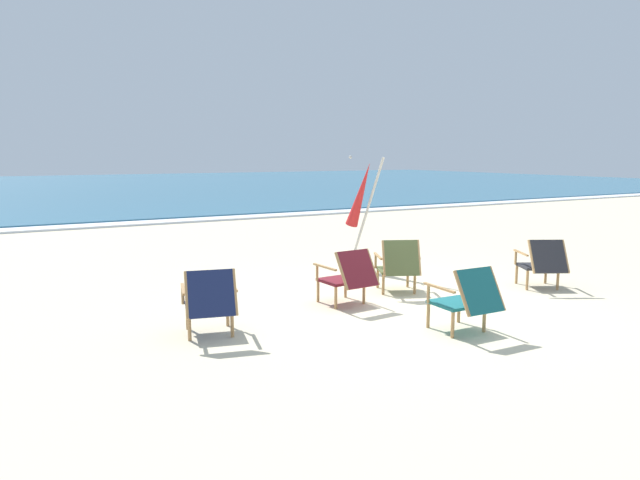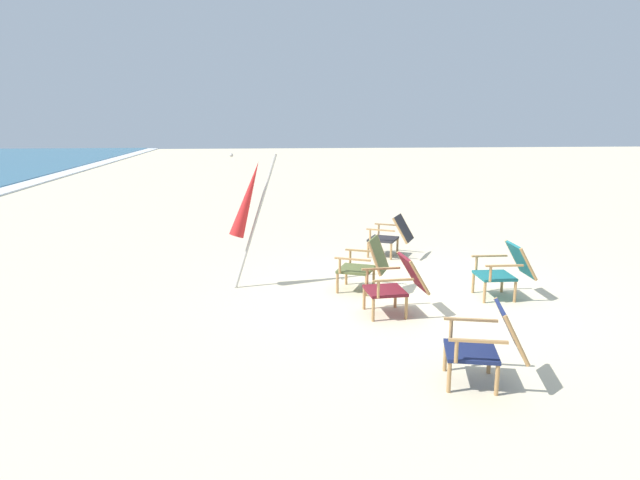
# 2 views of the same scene
# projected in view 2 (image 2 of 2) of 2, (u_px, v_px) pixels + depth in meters

# --- Properties ---
(ground_plane) EXTENTS (80.00, 80.00, 0.00)m
(ground_plane) POSITION_uv_depth(u_px,v_px,m) (407.00, 293.00, 8.35)
(ground_plane) COLOR beige
(beach_chair_back_left) EXTENTS (0.61, 0.77, 0.78)m
(beach_chair_back_left) POSITION_uv_depth(u_px,v_px,m) (506.00, 269.00, 8.06)
(beach_chair_back_left) COLOR #196066
(beach_chair_back_left) RESTS_ON ground
(beach_chair_front_right) EXTENTS (0.73, 0.85, 0.79)m
(beach_chair_front_right) POSITION_uv_depth(u_px,v_px,m) (489.00, 342.00, 5.41)
(beach_chair_front_right) COLOR #19234C
(beach_chair_front_right) RESTS_ON ground
(beach_chair_far_center) EXTENTS (0.86, 0.94, 0.78)m
(beach_chair_far_center) POSITION_uv_depth(u_px,v_px,m) (392.00, 234.00, 10.42)
(beach_chair_far_center) COLOR #28282D
(beach_chair_far_center) RESTS_ON ground
(beach_chair_mid_center) EXTENTS (0.63, 0.81, 0.78)m
(beach_chair_mid_center) POSITION_uv_depth(u_px,v_px,m) (398.00, 283.00, 7.38)
(beach_chair_mid_center) COLOR maroon
(beach_chair_mid_center) RESTS_ON ground
(beach_chair_front_left) EXTENTS (0.80, 0.86, 0.81)m
(beach_chair_front_left) POSITION_uv_depth(u_px,v_px,m) (366.00, 263.00, 8.34)
(beach_chair_front_left) COLOR #515B33
(beach_chair_front_left) RESTS_ON ground
(umbrella_furled_red) EXTENTS (0.42, 0.78, 2.02)m
(umbrella_furled_red) POSITION_uv_depth(u_px,v_px,m) (248.00, 200.00, 8.42)
(umbrella_furled_red) COLOR #B7B2A8
(umbrella_furled_red) RESTS_ON ground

